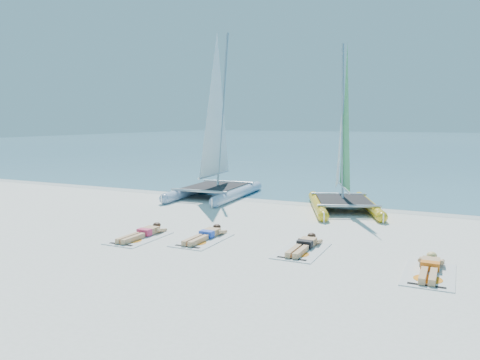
# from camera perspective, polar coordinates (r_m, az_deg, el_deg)

# --- Properties ---
(ground) EXTENTS (140.00, 140.00, 0.00)m
(ground) POSITION_cam_1_polar(r_m,az_deg,el_deg) (13.28, -0.30, -6.45)
(ground) COLOR white
(ground) RESTS_ON ground
(sea) EXTENTS (140.00, 115.00, 0.01)m
(sea) POSITION_cam_1_polar(r_m,az_deg,el_deg) (74.91, 21.12, 4.40)
(sea) COLOR #70A6BA
(sea) RESTS_ON ground
(wet_sand_strip) EXTENTS (140.00, 1.40, 0.01)m
(wet_sand_strip) POSITION_cam_1_polar(r_m,az_deg,el_deg) (18.29, 7.19, -2.68)
(wet_sand_strip) COLOR silver
(wet_sand_strip) RESTS_ON ground
(catamaran_blue) EXTENTS (2.81, 5.34, 7.08)m
(catamaran_blue) POSITION_cam_1_polar(r_m,az_deg,el_deg) (19.34, -2.98, 4.20)
(catamaran_blue) COLOR #A2B6D5
(catamaran_blue) RESTS_ON ground
(catamaran_yellow) EXTENTS (3.62, 4.96, 6.13)m
(catamaran_yellow) POSITION_cam_1_polar(r_m,az_deg,el_deg) (17.15, 12.43, 3.03)
(catamaran_yellow) COLOR yellow
(catamaran_yellow) RESTS_ON ground
(towel_a) EXTENTS (1.00, 1.85, 0.02)m
(towel_a) POSITION_cam_1_polar(r_m,az_deg,el_deg) (12.95, -12.18, -6.93)
(towel_a) COLOR silver
(towel_a) RESTS_ON ground
(sunbather_a) EXTENTS (0.37, 1.73, 0.26)m
(sunbather_a) POSITION_cam_1_polar(r_m,az_deg,el_deg) (13.07, -11.68, -6.29)
(sunbather_a) COLOR tan
(sunbather_a) RESTS_ON towel_a
(towel_b) EXTENTS (1.00, 1.85, 0.02)m
(towel_b) POSITION_cam_1_polar(r_m,az_deg,el_deg) (12.50, -4.60, -7.31)
(towel_b) COLOR silver
(towel_b) RESTS_ON ground
(sunbather_b) EXTENTS (0.37, 1.73, 0.26)m
(sunbather_b) POSITION_cam_1_polar(r_m,az_deg,el_deg) (12.63, -4.17, -6.64)
(sunbather_b) COLOR tan
(sunbather_b) RESTS_ON towel_b
(towel_c) EXTENTS (1.00, 1.85, 0.02)m
(towel_c) POSITION_cam_1_polar(r_m,az_deg,el_deg) (11.56, 7.54, -8.55)
(towel_c) COLOR silver
(towel_c) RESTS_ON ground
(sunbather_c) EXTENTS (0.37, 1.73, 0.26)m
(sunbather_c) POSITION_cam_1_polar(r_m,az_deg,el_deg) (11.71, 7.84, -7.80)
(sunbather_c) COLOR tan
(sunbather_c) RESTS_ON towel_c
(towel_d) EXTENTS (1.00, 1.85, 0.02)m
(towel_d) POSITION_cam_1_polar(r_m,az_deg,el_deg) (10.54, 22.05, -10.62)
(towel_d) COLOR silver
(towel_d) RESTS_ON ground
(sunbather_d) EXTENTS (0.37, 1.73, 0.26)m
(sunbather_d) POSITION_cam_1_polar(r_m,az_deg,el_deg) (10.69, 22.14, -9.76)
(sunbather_d) COLOR tan
(sunbather_d) RESTS_ON towel_d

